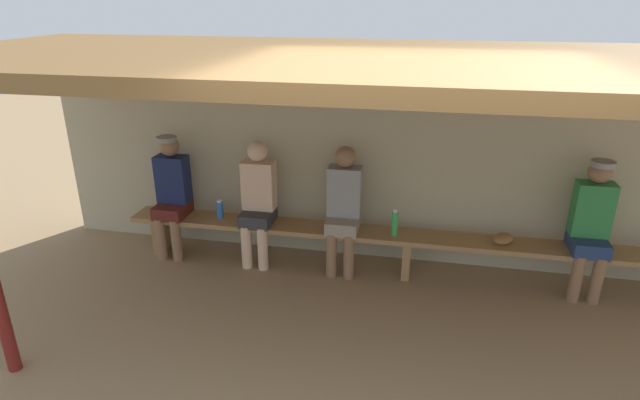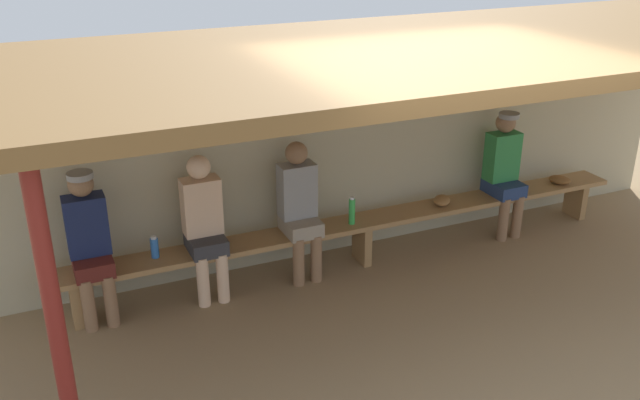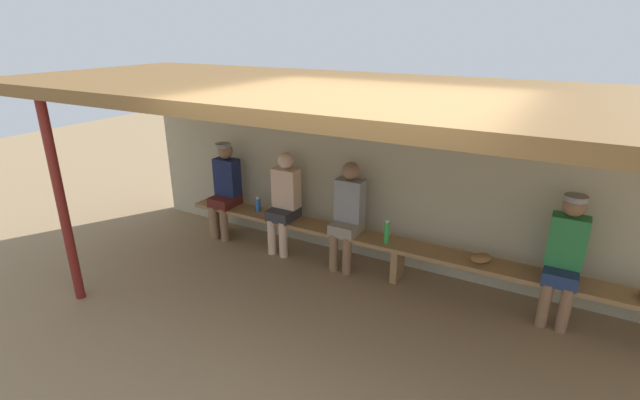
{
  "view_description": "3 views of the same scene",
  "coord_description": "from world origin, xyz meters",
  "px_view_note": "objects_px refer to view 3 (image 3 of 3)",
  "views": [
    {
      "loc": [
        0.08,
        -3.3,
        2.75
      ],
      "look_at": [
        -0.84,
        1.17,
        0.92
      ],
      "focal_mm": 29.16,
      "sensor_mm": 36.0,
      "label": 1
    },
    {
      "loc": [
        -2.92,
        -4.02,
        3.35
      ],
      "look_at": [
        -0.64,
        1.15,
        0.94
      ],
      "focal_mm": 39.33,
      "sensor_mm": 36.0,
      "label": 2
    },
    {
      "loc": [
        1.56,
        -3.14,
        2.82
      ],
      "look_at": [
        -0.94,
        1.35,
        0.9
      ],
      "focal_mm": 26.02,
      "sensor_mm": 36.0,
      "label": 3
    }
  ],
  "objects_px": {
    "player_in_blue": "(565,254)",
    "water_bottle_orange": "(387,232)",
    "baseball_glove_tan": "(481,258)",
    "player_near_post": "(348,212)",
    "bench": "(398,249)",
    "support_post": "(62,205)",
    "player_in_white": "(225,186)",
    "player_rightmost": "(284,199)",
    "water_bottle_green": "(258,204)"
  },
  "relations": [
    {
      "from": "bench",
      "to": "water_bottle_orange",
      "type": "xyz_separation_m",
      "value": [
        -0.14,
        -0.04,
        0.21
      ]
    },
    {
      "from": "player_in_blue",
      "to": "baseball_glove_tan",
      "type": "relative_size",
      "value": 5.6
    },
    {
      "from": "player_rightmost",
      "to": "water_bottle_orange",
      "type": "xyz_separation_m",
      "value": [
        1.44,
        -0.05,
        -0.13
      ]
    },
    {
      "from": "player_in_white",
      "to": "baseball_glove_tan",
      "type": "bearing_deg",
      "value": -0.03
    },
    {
      "from": "baseball_glove_tan",
      "to": "water_bottle_orange",
      "type": "bearing_deg",
      "value": 132.12
    },
    {
      "from": "player_rightmost",
      "to": "baseball_glove_tan",
      "type": "xyz_separation_m",
      "value": [
        2.51,
        -0.0,
        -0.22
      ]
    },
    {
      "from": "player_near_post",
      "to": "baseball_glove_tan",
      "type": "distance_m",
      "value": 1.6
    },
    {
      "from": "player_in_blue",
      "to": "baseball_glove_tan",
      "type": "distance_m",
      "value": 0.8
    },
    {
      "from": "water_bottle_orange",
      "to": "player_in_white",
      "type": "bearing_deg",
      "value": 178.92
    },
    {
      "from": "player_rightmost",
      "to": "water_bottle_green",
      "type": "height_order",
      "value": "player_rightmost"
    },
    {
      "from": "player_rightmost",
      "to": "player_near_post",
      "type": "distance_m",
      "value": 0.92
    },
    {
      "from": "player_near_post",
      "to": "player_in_blue",
      "type": "height_order",
      "value": "player_in_blue"
    },
    {
      "from": "player_rightmost",
      "to": "player_in_white",
      "type": "relative_size",
      "value": 0.99
    },
    {
      "from": "water_bottle_orange",
      "to": "baseball_glove_tan",
      "type": "relative_size",
      "value": 1.17
    },
    {
      "from": "bench",
      "to": "player_rightmost",
      "type": "relative_size",
      "value": 4.49
    },
    {
      "from": "support_post",
      "to": "player_rightmost",
      "type": "relative_size",
      "value": 1.65
    },
    {
      "from": "support_post",
      "to": "bench",
      "type": "distance_m",
      "value": 3.67
    },
    {
      "from": "support_post",
      "to": "player_near_post",
      "type": "distance_m",
      "value": 3.11
    },
    {
      "from": "bench",
      "to": "player_in_white",
      "type": "distance_m",
      "value": 2.59
    },
    {
      "from": "support_post",
      "to": "player_in_white",
      "type": "bearing_deg",
      "value": 80.18
    },
    {
      "from": "player_near_post",
      "to": "bench",
      "type": "bearing_deg",
      "value": -0.26
    },
    {
      "from": "water_bottle_green",
      "to": "support_post",
      "type": "bearing_deg",
      "value": -112.83
    },
    {
      "from": "support_post",
      "to": "bench",
      "type": "relative_size",
      "value": 0.37
    },
    {
      "from": "player_rightmost",
      "to": "water_bottle_green",
      "type": "bearing_deg",
      "value": 176.51
    },
    {
      "from": "water_bottle_green",
      "to": "water_bottle_orange",
      "type": "bearing_deg",
      "value": -2.19
    },
    {
      "from": "player_in_blue",
      "to": "bench",
      "type": "bearing_deg",
      "value": -179.88
    },
    {
      "from": "player_rightmost",
      "to": "baseball_glove_tan",
      "type": "relative_size",
      "value": 5.56
    },
    {
      "from": "player_in_blue",
      "to": "water_bottle_orange",
      "type": "relative_size",
      "value": 4.79
    },
    {
      "from": "player_near_post",
      "to": "water_bottle_orange",
      "type": "xyz_separation_m",
      "value": [
        0.53,
        -0.05,
        -0.13
      ]
    },
    {
      "from": "water_bottle_green",
      "to": "water_bottle_orange",
      "type": "relative_size",
      "value": 0.73
    },
    {
      "from": "player_rightmost",
      "to": "player_in_blue",
      "type": "height_order",
      "value": "player_in_blue"
    },
    {
      "from": "water_bottle_orange",
      "to": "baseball_glove_tan",
      "type": "bearing_deg",
      "value": 2.36
    },
    {
      "from": "player_rightmost",
      "to": "player_in_blue",
      "type": "relative_size",
      "value": 0.99
    },
    {
      "from": "player_in_blue",
      "to": "baseball_glove_tan",
      "type": "bearing_deg",
      "value": -179.87
    },
    {
      "from": "water_bottle_green",
      "to": "baseball_glove_tan",
      "type": "xyz_separation_m",
      "value": [
        2.95,
        -0.03,
        -0.05
      ]
    },
    {
      "from": "bench",
      "to": "player_rightmost",
      "type": "height_order",
      "value": "player_rightmost"
    },
    {
      "from": "player_near_post",
      "to": "water_bottle_green",
      "type": "xyz_separation_m",
      "value": [
        -1.37,
        0.03,
        -0.17
      ]
    },
    {
      "from": "water_bottle_green",
      "to": "player_in_white",
      "type": "bearing_deg",
      "value": -177.11
    },
    {
      "from": "player_rightmost",
      "to": "water_bottle_green",
      "type": "xyz_separation_m",
      "value": [
        -0.45,
        0.03,
        -0.17
      ]
    },
    {
      "from": "player_in_white",
      "to": "baseball_glove_tan",
      "type": "relative_size",
      "value": 5.6
    },
    {
      "from": "support_post",
      "to": "bench",
      "type": "height_order",
      "value": "support_post"
    },
    {
      "from": "support_post",
      "to": "player_in_white",
      "type": "height_order",
      "value": "support_post"
    },
    {
      "from": "bench",
      "to": "player_near_post",
      "type": "bearing_deg",
      "value": 179.74
    },
    {
      "from": "water_bottle_orange",
      "to": "baseball_glove_tan",
      "type": "height_order",
      "value": "water_bottle_orange"
    },
    {
      "from": "support_post",
      "to": "player_near_post",
      "type": "height_order",
      "value": "support_post"
    },
    {
      "from": "bench",
      "to": "water_bottle_orange",
      "type": "bearing_deg",
      "value": -163.3
    },
    {
      "from": "player_near_post",
      "to": "baseball_glove_tan",
      "type": "bearing_deg",
      "value": -0.05
    },
    {
      "from": "bench",
      "to": "player_in_blue",
      "type": "relative_size",
      "value": 4.46
    },
    {
      "from": "player_rightmost",
      "to": "baseball_glove_tan",
      "type": "distance_m",
      "value": 2.52
    },
    {
      "from": "player_in_white",
      "to": "player_near_post",
      "type": "bearing_deg",
      "value": -0.01
    }
  ]
}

